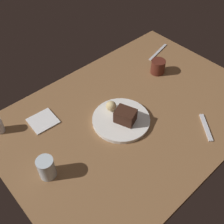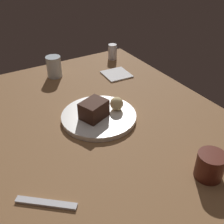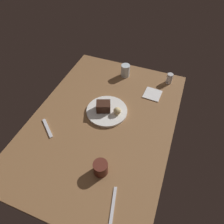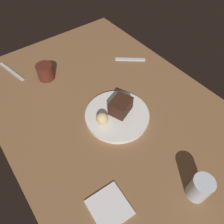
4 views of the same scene
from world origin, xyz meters
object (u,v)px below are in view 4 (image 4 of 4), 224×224
Objects in this scene: water_glass at (200,188)px; coffee_cup at (45,72)px; bread_roll at (102,118)px; dessert_spoon at (130,59)px; dessert_plate at (117,115)px; chocolate_cake_slice at (121,106)px; butter_knife at (12,71)px; folded_napkin at (109,207)px.

coffee_cup is (76.46, 12.95, -0.89)cm from water_glass.
dessert_spoon is (24.28, -34.61, -3.69)cm from bread_roll.
dessert_plate is 39.86cm from coffee_cup.
dessert_plate is at bearing 104.73° from chocolate_cake_slice.
bread_roll reaches higher than dessert_spoon.
dessert_plate is 1.70× the size of dessert_spoon.
dessert_spoon reaches higher than butter_knife.
chocolate_cake_slice is at bearing -43.65° from folded_napkin.
bread_roll is 0.40× the size of folded_napkin.
water_glass is at bearing -177.28° from butter_knife.
dessert_plate is 38.80cm from water_glass.
chocolate_cake_slice is 1.16× the size of coffee_cup.
butter_knife is (51.54, 25.77, -4.43)cm from chocolate_cake_slice.
chocolate_cake_slice is 1.83× the size of bread_roll.
chocolate_cake_slice reaches higher than dessert_spoon.
water_glass is 1.24× the size of coffee_cup.
bread_roll is 0.63× the size of coffee_cup.
bread_roll is 39.72cm from water_glass.
coffee_cup is at bearing 20.60° from chocolate_cake_slice.
dessert_spoon reaches higher than folded_napkin.
coffee_cup reaches higher than bread_roll.
dessert_spoon is at bearing -54.95° from bread_roll.
folded_napkin is (-77.85, -0.67, 0.05)cm from butter_knife.
water_glass is 0.61× the size of dessert_spoon.
dessert_spoon is at bearing -108.48° from coffee_cup.
bread_roll is 0.31× the size of dessert_spoon.
water_glass is (-39.10, 1.09, -0.12)cm from chocolate_cake_slice.
water_glass reaches higher than folded_napkin.
dessert_plate reaches higher than dessert_spoon.
chocolate_cake_slice reaches higher than dessert_plate.
dessert_plate is at bearing 81.42° from dessert_spoon.
chocolate_cake_slice is 0.45× the size of butter_knife.
chocolate_cake_slice is 0.93× the size of water_glass.
butter_knife is at bearing 15.23° from water_glass.
bread_roll is at bearing -31.68° from folded_napkin.
bread_roll is 42.43cm from dessert_spoon.
dessert_spoon is (24.10, -25.64, -4.33)cm from chocolate_cake_slice.
folded_napkin reaches higher than butter_knife.
butter_knife is 1.66× the size of folded_napkin.
chocolate_cake_slice is 0.57× the size of dessert_spoon.
butter_knife is (14.18, 11.72, -3.43)cm from coffee_cup.
coffee_cup is (37.85, 12.18, 2.82)cm from dessert_plate.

